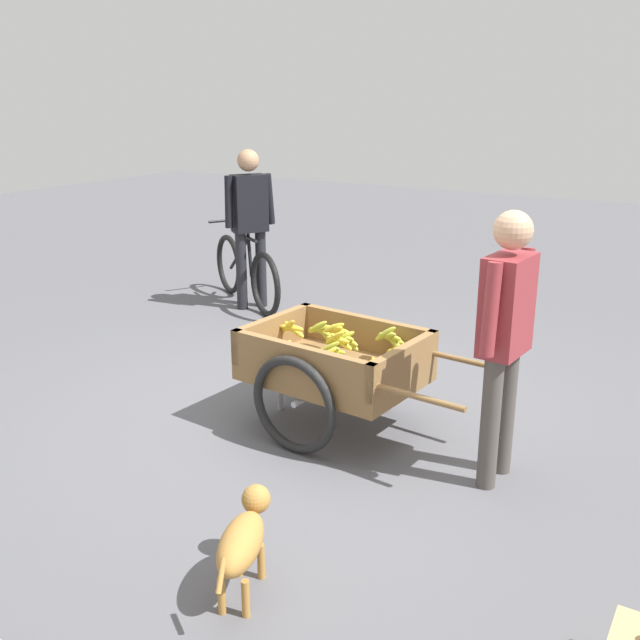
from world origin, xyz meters
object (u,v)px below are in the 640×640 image
fruit_cart (336,366)px  vendor_person (505,326)px  bicycle (246,272)px  dog (243,538)px  cyclist_person (250,215)px

fruit_cart → vendor_person: vendor_person is taller
vendor_person → bicycle: 4.13m
bicycle → dog: size_ratio=2.29×
dog → cyclist_person: bearing=-53.9°
fruit_cart → vendor_person: (-1.14, 0.10, 0.51)m
dog → vendor_person: bearing=-112.4°
bicycle → cyclist_person: size_ratio=0.90×
vendor_person → cyclist_person: cyclist_person is taller
bicycle → cyclist_person: 0.64m
bicycle → cyclist_person: cyclist_person is taller
bicycle → dog: bearing=126.8°
cyclist_person → dog: (-2.68, 3.67, -0.71)m
fruit_cart → bicycle: 3.11m
dog → fruit_cart: bearing=-73.5°
bicycle → fruit_cart: bearing=138.0°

